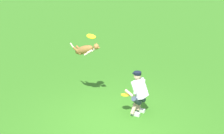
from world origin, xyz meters
TOP-DOWN VIEW (x-y plane):
  - ground_plane at (0.00, 0.00)m, footprint 60.00×60.00m
  - person at (-0.46, -0.75)m, footprint 0.62×0.66m
  - dog at (1.42, -0.92)m, footprint 1.09×0.26m
  - frisbee_flying at (1.20, -0.93)m, footprint 0.38×0.39m
  - frisbee_held at (-0.13, -0.55)m, footprint 0.31×0.31m

SIDE VIEW (x-z plane):
  - ground_plane at x=0.00m, z-range 0.00..0.00m
  - frisbee_held at x=-0.13m, z-range 0.58..0.64m
  - person at x=-0.46m, z-range 0.05..1.34m
  - dog at x=1.42m, z-range 1.36..1.88m
  - frisbee_flying at x=1.20m, z-range 2.01..2.13m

